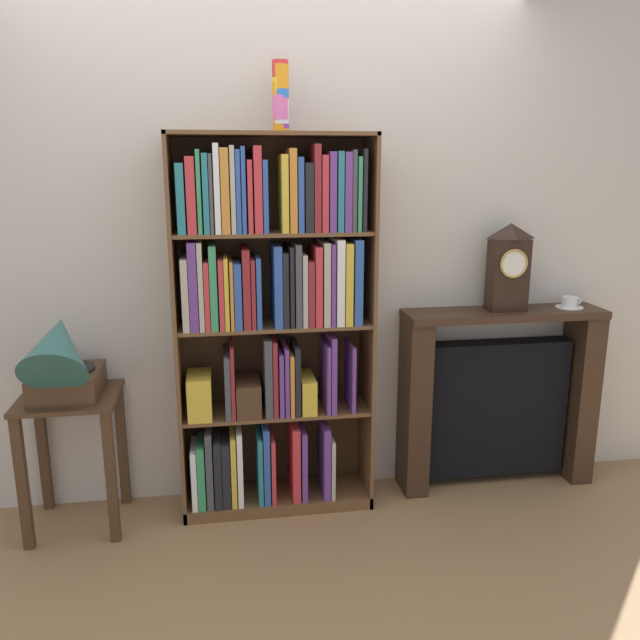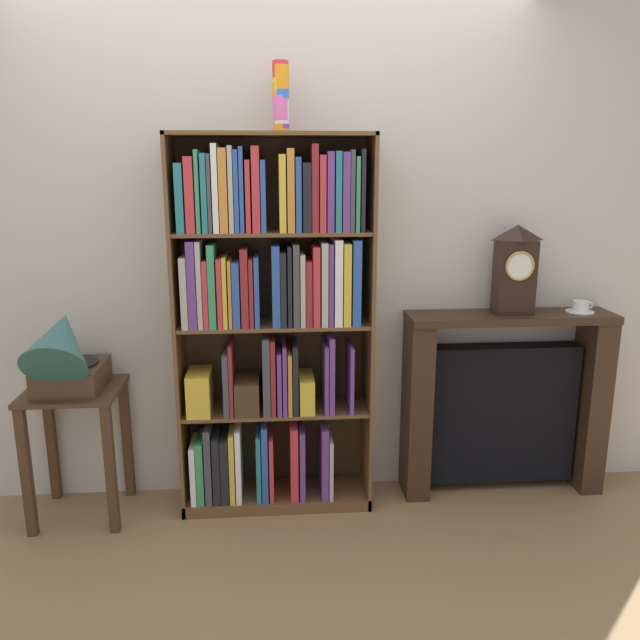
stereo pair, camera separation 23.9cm
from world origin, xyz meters
TOP-DOWN VIEW (x-y plane):
  - ground_plane at (0.00, 0.00)m, footprint 7.67×6.40m
  - wall_back at (0.12, 0.28)m, footprint 4.67×0.08m
  - bookshelf at (-0.03, 0.07)m, footprint 0.95×0.31m
  - cup_stack at (0.05, 0.11)m, footprint 0.08×0.08m
  - side_table_left at (-0.97, 0.03)m, footprint 0.45×0.42m
  - gramophone at (-0.97, -0.05)m, footprint 0.30×0.49m
  - fireplace_mantel at (1.20, 0.13)m, footprint 1.06×0.25m
  - mantel_clock at (1.21, 0.11)m, footprint 0.19×0.12m
  - teacup_with_saucer at (1.57, 0.11)m, footprint 0.14×0.14m

SIDE VIEW (x-z plane):
  - ground_plane at x=0.00m, z-range -0.02..0.00m
  - side_table_left at x=-0.97m, z-range 0.14..0.81m
  - fireplace_mantel at x=1.20m, z-range -0.01..0.97m
  - gramophone at x=-0.97m, z-range 0.63..1.11m
  - bookshelf at x=-0.03m, z-range 0.03..1.89m
  - teacup_with_saucer at x=1.57m, z-range 0.98..1.03m
  - mantel_clock at x=1.21m, z-range 0.98..1.43m
  - wall_back at x=0.12m, z-range 0.00..2.66m
  - cup_stack at x=0.05m, z-range 1.86..2.17m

